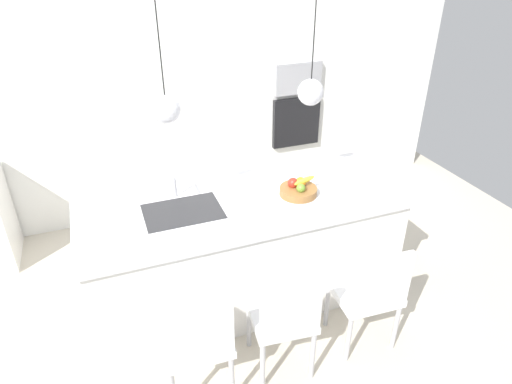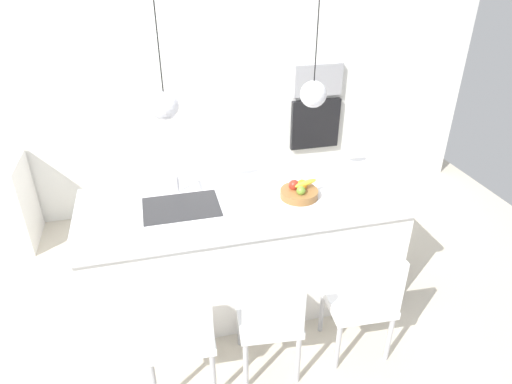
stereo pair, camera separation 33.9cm
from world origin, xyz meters
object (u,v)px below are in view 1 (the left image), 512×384
Objects in this scene: chair_near at (196,340)px; chair_far at (370,291)px; oven at (296,122)px; chair_middle at (284,315)px; microwave at (298,78)px; fruit_bowl at (298,189)px.

chair_far is at bearing -0.12° from chair_near.
oven is 0.64× the size of chair_middle.
microwave reaches higher than chair_middle.
fruit_bowl is 1.82m from oven.
chair_middle is at bearing -120.42° from fruit_bowl.
oven is at bearing 53.29° from chair_near.
chair_near is at bearing -126.71° from oven.
chair_near is 1.25m from chair_far.
chair_far is at bearing -102.52° from oven.
oven is (0.76, 1.65, -0.13)m from fruit_bowl.
chair_near is at bearing -144.02° from fruit_bowl.
fruit_bowl is at bearing 106.73° from chair_far.
oven is (0.00, 0.00, -0.50)m from microwave.
fruit_bowl is 0.99m from chair_middle.
chair_far is (1.25, -0.00, 0.01)m from chair_near.
fruit_bowl is at bearing 59.58° from chair_middle.
oven is at bearing 63.47° from chair_middle.
chair_near is 0.97× the size of chair_far.
chair_far is (0.66, -0.00, -0.00)m from chair_middle.
microwave is 2.60m from chair_far.
chair_near is 0.98× the size of chair_middle.
fruit_bowl reaches higher than chair_near.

